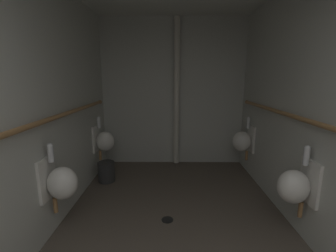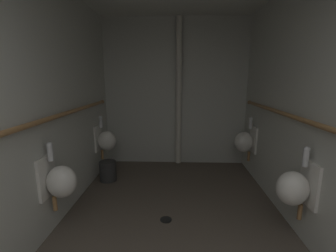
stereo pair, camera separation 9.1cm
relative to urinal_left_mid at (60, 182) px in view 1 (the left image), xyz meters
The scene contains 13 objects.
floor 1.34m from the urinal_left_mid, ahead, with size 2.77×4.53×0.08m, color brown.
wall_left 0.78m from the urinal_left_mid, 168.09° to the right, with size 0.06×4.53×2.72m, color beige.
wall_right 2.65m from the urinal_left_mid, ahead, with size 0.06×4.53×2.72m, color beige.
wall_back 2.61m from the urinal_left_mid, 61.78° to the left, with size 2.77×0.06×2.72m, color beige.
urinal_left_mid is the anchor object (origin of this frame).
urinal_left_far 1.58m from the urinal_left_mid, 90.00° to the left, with size 0.32×0.30×0.76m.
urinal_right_mid 2.36m from the urinal_left_mid, ahead, with size 0.32×0.30×0.76m.
urinal_right_far 2.84m from the urinal_left_mid, 33.94° to the left, with size 0.32×0.30×0.76m.
supply_pipe_left 0.65m from the urinal_left_mid, 138.63° to the right, with size 0.06×3.78×0.06m.
supply_pipe_right 2.53m from the urinal_left_mid, ahead, with size 0.06×3.78×0.06m.
standpipe_back_wall 2.54m from the urinal_left_mid, 59.24° to the left, with size 0.11×0.11×2.67m, color beige.
floor_drain 1.27m from the urinal_left_mid, 13.47° to the left, with size 0.14×0.14×0.01m, color black.
waste_bin 1.38m from the urinal_left_mid, 85.89° to the left, with size 0.27×0.27×0.32m, color #2D2D2D.
Camera 1 is at (-0.07, 0.08, 1.64)m, focal length 24.48 mm.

